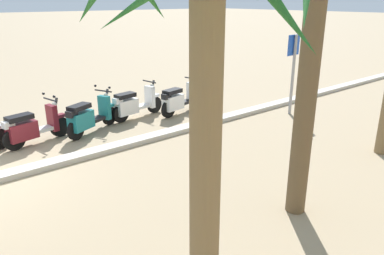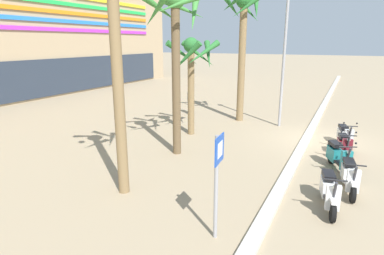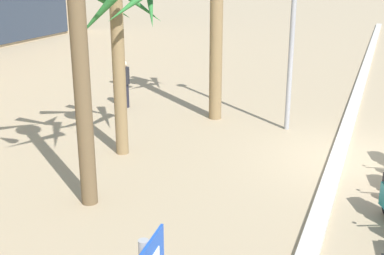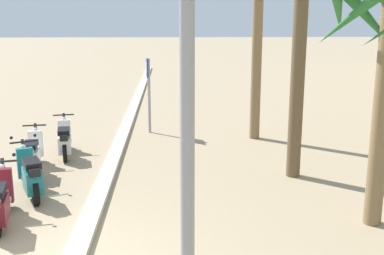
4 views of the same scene
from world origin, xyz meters
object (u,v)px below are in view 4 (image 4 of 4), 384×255
at_px(scooter_teal_lead_nearest, 30,175).
at_px(scooter_maroon_last_in_row, 0,202).
at_px(scooter_white_mid_rear, 33,154).
at_px(crossing_sign, 148,87).
at_px(scooter_white_far_back, 65,140).

bearing_deg(scooter_teal_lead_nearest, scooter_maroon_last_in_row, -5.80).
height_order(scooter_white_mid_rear, scooter_maroon_last_in_row, scooter_maroon_last_in_row).
bearing_deg(scooter_maroon_last_in_row, crossing_sign, 161.37).
xyz_separation_m(scooter_maroon_last_in_row, crossing_sign, (-6.99, 2.36, 1.06)).
distance_m(scooter_maroon_last_in_row, crossing_sign, 7.45).
distance_m(scooter_white_mid_rear, crossing_sign, 4.88).
height_order(scooter_teal_lead_nearest, scooter_maroon_last_in_row, same).
xyz_separation_m(scooter_white_mid_rear, crossing_sign, (-3.99, 2.60, 1.06)).
distance_m(scooter_white_mid_rear, scooter_teal_lead_nearest, 1.65).
bearing_deg(scooter_maroon_last_in_row, scooter_white_far_back, 177.17).
relative_size(scooter_teal_lead_nearest, crossing_sign, 0.72).
relative_size(scooter_maroon_last_in_row, crossing_sign, 0.71).
bearing_deg(scooter_white_mid_rear, scooter_white_far_back, 160.72).
distance_m(scooter_white_far_back, crossing_sign, 3.58).
relative_size(scooter_white_far_back, scooter_teal_lead_nearest, 1.03).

